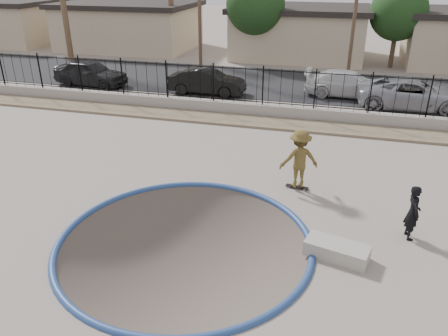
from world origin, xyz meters
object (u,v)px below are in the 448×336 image
skater (299,162)px  car_a (91,73)px  concrete_ledge (337,250)px  skateboard (297,187)px  car_b (207,82)px  car_c (349,84)px  videographer (413,212)px  car_d (413,94)px

skater → car_a: (-13.89, 10.43, -0.17)m
skater → concrete_ledge: bearing=90.6°
skateboard → concrete_ledge: size_ratio=0.50×
skateboard → car_b: car_b is taller
car_b → car_c: 8.03m
skater → concrete_ledge: (1.41, -3.57, -0.79)m
skater → videographer: (3.31, -2.12, -0.20)m
skater → car_a: 17.37m
skater → videographer: size_ratio=1.25×
skateboard → skater: bearing=97.5°
skateboard → car_c: size_ratio=0.16×
videographer → car_b: 15.86m
videographer → car_c: (-1.83, 14.15, -0.04)m
skateboard → car_a: size_ratio=0.17×
videographer → car_b: size_ratio=0.36×
car_b → car_d: size_ratio=0.79×
skater → car_d: (4.68, 10.49, -0.19)m
skater → skateboard: (0.00, -0.00, -0.94)m
concrete_ledge → car_d: (3.27, 14.06, 0.60)m
videographer → concrete_ledge: 2.46m
car_a → concrete_ledge: bearing=-127.4°
car_b → car_d: car_d is taller
skateboard → car_d: (4.68, 10.49, 0.75)m
videographer → car_a: 21.28m
skater → car_b: bearing=-79.5°
skateboard → car_c: bearing=90.5°
videographer → car_b: videographer is taller
skateboard → videographer: 3.99m
concrete_ledge → car_c: 15.60m
car_a → car_d: (18.57, 0.06, -0.02)m
videographer → concrete_ledge: size_ratio=0.99×
skateboard → videographer: size_ratio=0.50×
skateboard → car_c: (1.48, 12.03, 0.69)m
car_a → car_b: car_a is taller
skater → car_b: size_ratio=0.45×
car_a → car_c: size_ratio=0.94×
skater → car_c: (1.48, 12.03, -0.25)m
car_c → car_a: bearing=96.2°
car_c → car_d: bearing=-115.4°
concrete_ledge → car_b: bearing=119.2°
skater → car_c: bearing=-118.0°
videographer → car_b: bearing=26.6°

